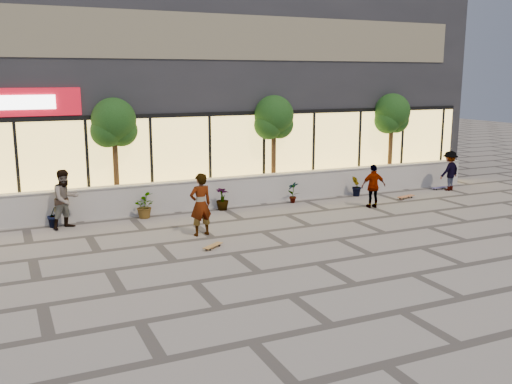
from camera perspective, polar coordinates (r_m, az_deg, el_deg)
name	(u,v)px	position (r m, az deg, el deg)	size (l,w,h in m)	color
ground	(318,263)	(14.51, 6.24, -7.10)	(80.00, 80.00, 0.00)	gray
planter_wall	(219,192)	(20.50, -3.67, -0.02)	(22.00, 0.42, 1.04)	#BBB8B2
retail_building	(173,85)	(25.30, -8.26, 10.56)	(24.00, 9.17, 8.50)	#242529
shrub_b	(54,214)	(18.79, -19.55, -2.11)	(0.45, 0.36, 0.81)	#173711
shrub_c	(143,206)	(19.19, -11.21, -1.38)	(0.73, 0.63, 0.81)	#173711
shrub_d	(222,199)	(19.99, -3.38, -0.67)	(0.45, 0.45, 0.81)	#173711
shrub_e	(293,192)	(21.12, 3.73, -0.01)	(0.43, 0.29, 0.81)	#173711
shrub_f	(357,186)	(22.55, 10.02, 0.58)	(0.45, 0.36, 0.81)	#173711
tree_midwest	(114,125)	(19.90, -14.03, 6.48)	(1.60, 1.50, 3.92)	#4D391B
tree_mideast	(274,120)	(21.78, 1.79, 7.22)	(1.60, 1.50, 3.92)	#4D391B
tree_east	(392,116)	(24.70, 13.44, 7.42)	(1.60, 1.50, 3.92)	#4D391B
skater_center	(201,204)	(16.74, -5.57, -1.25)	(0.68, 0.45, 1.86)	silver
skater_left	(66,199)	(18.40, -18.51, -0.68)	(0.89, 0.69, 1.83)	#928B5E
skater_right_near	(373,186)	(20.66, 11.66, 0.57)	(0.91, 0.38, 1.56)	silver
skater_right_far	(450,171)	(24.65, 18.79, 2.02)	(1.05, 0.60, 1.63)	#903B1A
skateboard_center	(213,246)	(15.66, -4.34, -5.37)	(0.70, 0.58, 0.09)	olive
skateboard_right_near	(406,196)	(22.61, 14.76, -0.43)	(0.87, 0.41, 0.10)	brown
skateboard_right_far	(440,188)	(24.85, 17.89, 0.43)	(0.78, 0.23, 0.09)	#4B427A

